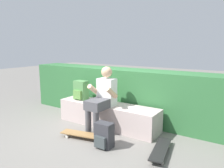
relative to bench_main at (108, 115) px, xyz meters
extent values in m
plane|color=slate|center=(0.00, -0.41, -0.23)|extent=(24.00, 24.00, 0.00)
cube|color=#BBA8A3|center=(0.00, 0.00, 0.00)|extent=(2.12, 0.51, 0.45)
cube|color=white|center=(0.04, -0.08, 0.49)|extent=(0.34, 0.22, 0.52)
sphere|color=#D8AD84|center=(0.04, -0.08, 0.87)|extent=(0.21, 0.21, 0.21)
cube|color=#4C4C51|center=(0.04, -0.39, 0.31)|extent=(0.32, 0.40, 0.17)
cylinder|color=#4C4C51|center=(-0.05, -0.54, 0.00)|extent=(0.11, 0.11, 0.45)
cylinder|color=#4C4C51|center=(0.13, -0.54, 0.00)|extent=(0.11, 0.11, 0.45)
cylinder|color=#D8AD84|center=(-0.16, -0.22, 0.53)|extent=(0.09, 0.33, 0.27)
cylinder|color=#D8AD84|center=(0.24, -0.22, 0.53)|extent=(0.09, 0.33, 0.27)
cube|color=olive|center=(0.00, -0.75, -0.14)|extent=(0.82, 0.37, 0.02)
cylinder|color=silver|center=(0.26, -0.61, -0.20)|extent=(0.06, 0.04, 0.05)
cylinder|color=silver|center=(0.29, -0.76, -0.20)|extent=(0.06, 0.04, 0.05)
cylinder|color=silver|center=(-0.29, -0.73, -0.20)|extent=(0.06, 0.04, 0.05)
cylinder|color=silver|center=(-0.25, -0.88, -0.20)|extent=(0.06, 0.04, 0.05)
cube|color=black|center=(1.32, -0.51, -0.14)|extent=(0.34, 0.82, 0.02)
cylinder|color=silver|center=(1.19, -0.25, -0.20)|extent=(0.04, 0.06, 0.05)
cylinder|color=silver|center=(1.34, -0.23, -0.20)|extent=(0.04, 0.06, 0.05)
cylinder|color=silver|center=(1.30, -0.80, -0.20)|extent=(0.04, 0.06, 0.05)
cylinder|color=silver|center=(1.44, -0.78, -0.20)|extent=(0.04, 0.06, 0.05)
cube|color=#51894C|center=(-0.69, 0.00, 0.43)|extent=(0.28, 0.18, 0.40)
cube|color=#5E9344|center=(-0.69, -0.11, 0.35)|extent=(0.20, 0.05, 0.18)
cube|color=#333338|center=(0.48, -0.79, -0.03)|extent=(0.28, 0.18, 0.40)
cube|color=#3B4344|center=(0.48, -0.90, -0.11)|extent=(0.20, 0.05, 0.18)
cube|color=#306938|center=(0.36, 0.65, 0.32)|extent=(5.65, 0.65, 1.09)
camera|label=1|loc=(2.37, -3.40, 1.37)|focal=34.69mm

